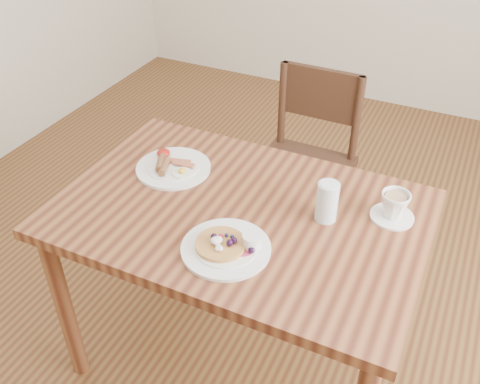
{
  "coord_description": "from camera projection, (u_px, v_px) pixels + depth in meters",
  "views": [
    {
      "loc": [
        0.59,
        -1.24,
        1.84
      ],
      "look_at": [
        0.0,
        0.0,
        0.82
      ],
      "focal_mm": 40.0,
      "sensor_mm": 36.0,
      "label": 1
    }
  ],
  "objects": [
    {
      "name": "teacup_saucer",
      "position": [
        394.0,
        207.0,
        1.69
      ],
      "size": [
        0.14,
        0.14,
        0.09
      ],
      "color": "white",
      "rests_on": "dining_table"
    },
    {
      "name": "pancake_plate",
      "position": [
        228.0,
        246.0,
        1.58
      ],
      "size": [
        0.27,
        0.27,
        0.06
      ],
      "color": "white",
      "rests_on": "dining_table"
    },
    {
      "name": "dining_table",
      "position": [
        240.0,
        232.0,
        1.81
      ],
      "size": [
        1.2,
        0.8,
        0.75
      ],
      "color": "brown",
      "rests_on": "ground"
    },
    {
      "name": "chair_far",
      "position": [
        306.0,
        158.0,
        2.47
      ],
      "size": [
        0.42,
        0.42,
        0.88
      ],
      "rotation": [
        0.0,
        0.0,
        3.13
      ],
      "color": "#371C14",
      "rests_on": "ground"
    },
    {
      "name": "ground",
      "position": [
        240.0,
        352.0,
        2.2
      ],
      "size": [
        5.0,
        5.0,
        0.0
      ],
      "primitive_type": "plane",
      "color": "#532D17",
      "rests_on": "ground"
    },
    {
      "name": "water_glass",
      "position": [
        327.0,
        202.0,
        1.67
      ],
      "size": [
        0.07,
        0.07,
        0.13
      ],
      "primitive_type": "cylinder",
      "color": "silver",
      "rests_on": "dining_table"
    },
    {
      "name": "breakfast_plate",
      "position": [
        172.0,
        167.0,
        1.93
      ],
      "size": [
        0.27,
        0.27,
        0.04
      ],
      "color": "white",
      "rests_on": "dining_table"
    }
  ]
}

